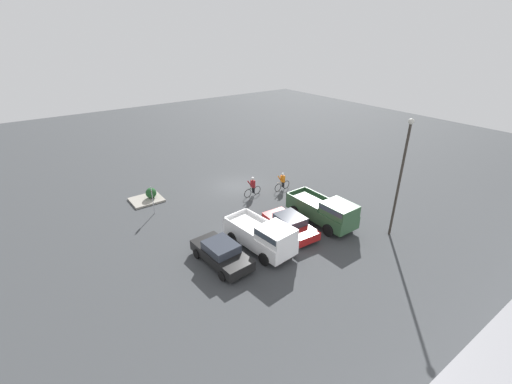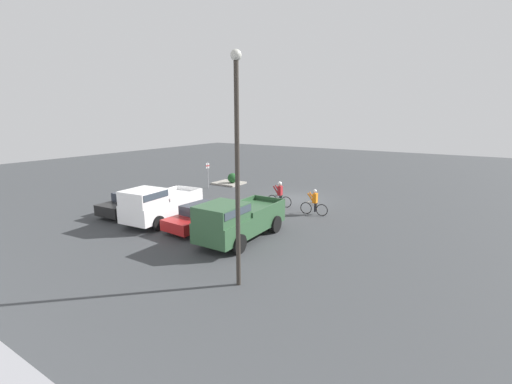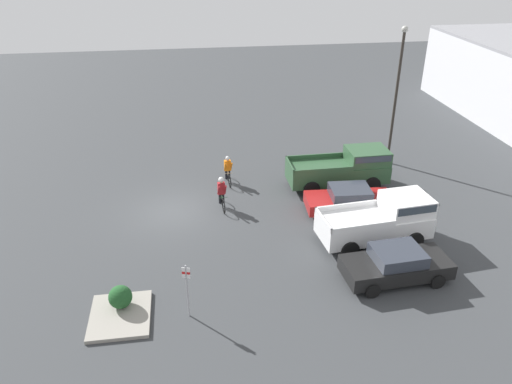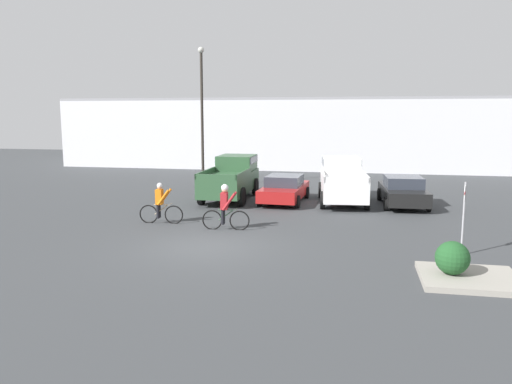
# 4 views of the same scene
# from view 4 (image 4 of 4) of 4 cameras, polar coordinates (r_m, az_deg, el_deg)

# --- Properties ---
(ground_plane) EXTENTS (80.00, 80.00, 0.00)m
(ground_plane) POSITION_cam_4_polar(r_m,az_deg,el_deg) (16.43, -5.61, -6.21)
(ground_plane) COLOR #383A3D
(warehouse_building) EXTENTS (38.09, 13.42, 5.53)m
(warehouse_building) POSITION_cam_4_polar(r_m,az_deg,el_deg) (44.15, 5.30, 6.88)
(warehouse_building) COLOR silver
(warehouse_building) RESTS_ON ground_plane
(pickup_truck_0) EXTENTS (2.25, 5.46, 2.12)m
(pickup_truck_0) POSITION_cam_4_polar(r_m,az_deg,el_deg) (25.50, -2.78, 1.77)
(pickup_truck_0) COLOR #2D5133
(pickup_truck_0) RESTS_ON ground_plane
(sedan_0) EXTENTS (2.16, 4.44, 1.33)m
(sedan_0) POSITION_cam_4_polar(r_m,az_deg,el_deg) (24.41, 3.27, 0.38)
(sedan_0) COLOR maroon
(sedan_0) RESTS_ON ground_plane
(pickup_truck_1) EXTENTS (2.58, 5.15, 2.12)m
(pickup_truck_1) POSITION_cam_4_polar(r_m,az_deg,el_deg) (24.75, 9.82, 1.40)
(pickup_truck_1) COLOR white
(pickup_truck_1) RESTS_ON ground_plane
(sedan_1) EXTENTS (2.23, 4.42, 1.39)m
(sedan_1) POSITION_cam_4_polar(r_m,az_deg,el_deg) (24.43, 16.44, 0.10)
(sedan_1) COLOR black
(sedan_1) RESTS_ON ground_plane
(cyclist_0) EXTENTS (1.79, 0.48, 1.74)m
(cyclist_0) POSITION_cam_4_polar(r_m,az_deg,el_deg) (18.54, -3.55, -1.67)
(cyclist_0) COLOR black
(cyclist_0) RESTS_ON ground_plane
(cyclist_1) EXTENTS (1.77, 0.48, 1.64)m
(cyclist_1) POSITION_cam_4_polar(r_m,az_deg,el_deg) (19.99, -10.87, -1.30)
(cyclist_1) COLOR black
(cyclist_1) RESTS_ON ground_plane
(fire_lane_sign) EXTENTS (0.11, 0.29, 2.26)m
(fire_lane_sign) POSITION_cam_4_polar(r_m,az_deg,el_deg) (16.30, 22.66, -2.05)
(fire_lane_sign) COLOR #9E9EA3
(fire_lane_sign) RESTS_ON ground_plane
(lamppost) EXTENTS (0.36, 0.36, 8.07)m
(lamppost) POSITION_cam_4_polar(r_m,az_deg,el_deg) (29.50, -6.20, 9.55)
(lamppost) COLOR #2D2823
(lamppost) RESTS_ON ground_plane
(curb_island) EXTENTS (2.47, 2.18, 0.15)m
(curb_island) POSITION_cam_4_polar(r_m,az_deg,el_deg) (14.17, 23.21, -9.06)
(curb_island) COLOR gray
(curb_island) RESTS_ON ground_plane
(shrub) EXTENTS (0.88, 0.88, 0.88)m
(shrub) POSITION_cam_4_polar(r_m,az_deg,el_deg) (13.96, 21.53, -7.03)
(shrub) COLOR #1E4C23
(shrub) RESTS_ON curb_island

